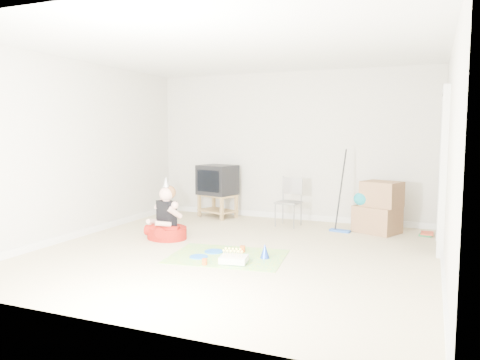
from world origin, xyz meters
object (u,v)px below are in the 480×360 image
at_px(folding_chair, 288,202).
at_px(tv_stand, 218,204).
at_px(seated_woman, 167,225).
at_px(cardboard_boxes, 378,208).
at_px(crt_tv, 217,180).
at_px(birthday_cake, 234,260).

bearing_deg(folding_chair, tv_stand, 168.50).
xyz_separation_m(tv_stand, seated_woman, (0.04, -1.83, -0.05)).
distance_m(folding_chair, cardboard_boxes, 1.42).
distance_m(crt_tv, cardboard_boxes, 2.88).
height_order(tv_stand, seated_woman, seated_woman).
relative_size(tv_stand, folding_chair, 0.95).
bearing_deg(folding_chair, birthday_cake, -89.24).
bearing_deg(seated_woman, folding_chair, 47.95).
bearing_deg(cardboard_boxes, folding_chair, -177.63).
bearing_deg(folding_chair, cardboard_boxes, 2.37).
distance_m(tv_stand, cardboard_boxes, 2.86).
bearing_deg(seated_woman, crt_tv, 91.18).
bearing_deg(seated_woman, cardboard_boxes, 29.63).
bearing_deg(crt_tv, tv_stand, 0.00).
bearing_deg(tv_stand, seated_woman, -88.82).
xyz_separation_m(folding_chair, seated_woman, (-1.39, -1.54, -0.20)).
relative_size(tv_stand, birthday_cake, 2.19).
distance_m(tv_stand, crt_tv, 0.44).
distance_m(tv_stand, folding_chair, 1.46).
xyz_separation_m(crt_tv, seated_woman, (0.04, -1.83, -0.49)).
relative_size(tv_stand, crt_tv, 1.25).
xyz_separation_m(tv_stand, cardboard_boxes, (2.85, -0.23, 0.13)).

